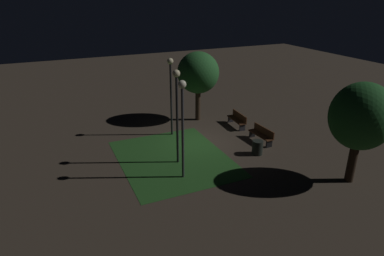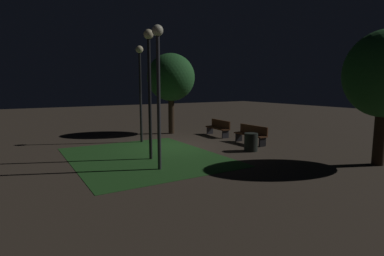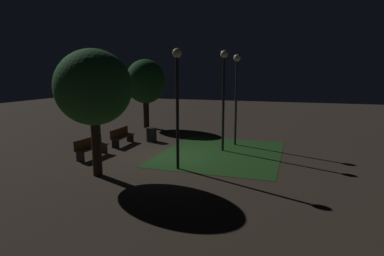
{
  "view_description": "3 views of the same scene",
  "coord_description": "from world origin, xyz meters",
  "px_view_note": "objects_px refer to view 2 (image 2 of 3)",
  "views": [
    {
      "loc": [
        -15.87,
        7.46,
        8.12
      ],
      "look_at": [
        -0.19,
        0.43,
        1.08
      ],
      "focal_mm": 31.35,
      "sensor_mm": 36.0,
      "label": 1
    },
    {
      "loc": [
        -12.13,
        6.37,
        2.77
      ],
      "look_at": [
        -1.14,
        -0.26,
        0.97
      ],
      "focal_mm": 28.36,
      "sensor_mm": 36.0,
      "label": 2
    },
    {
      "loc": [
        13.22,
        5.24,
        3.75
      ],
      "look_at": [
        0.07,
        0.9,
        1.36
      ],
      "focal_mm": 29.98,
      "sensor_mm": 36.0,
      "label": 3
    }
  ],
  "objects_px": {
    "lamp_post_path_center": "(140,78)",
    "bench_lawn_edge": "(218,127)",
    "bench_by_lamp": "(251,134)",
    "trash_bin": "(251,142)",
    "lamp_post_plaza_east": "(158,73)",
    "tree_back_left": "(171,78)",
    "lamp_post_near_wall": "(149,73)"
  },
  "relations": [
    {
      "from": "lamp_post_path_center",
      "to": "bench_lawn_edge",
      "type": "bearing_deg",
      "value": -96.12
    },
    {
      "from": "bench_by_lamp",
      "to": "bench_lawn_edge",
      "type": "xyz_separation_m",
      "value": [
        2.66,
        0.0,
        0.0
      ]
    },
    {
      "from": "trash_bin",
      "to": "lamp_post_plaza_east",
      "type": "bearing_deg",
      "value": 97.5
    },
    {
      "from": "trash_bin",
      "to": "lamp_post_path_center",
      "type": "bearing_deg",
      "value": 36.41
    },
    {
      "from": "tree_back_left",
      "to": "lamp_post_path_center",
      "type": "bearing_deg",
      "value": 123.64
    },
    {
      "from": "bench_by_lamp",
      "to": "lamp_post_plaza_east",
      "type": "distance_m",
      "value": 6.55
    },
    {
      "from": "lamp_post_path_center",
      "to": "lamp_post_plaza_east",
      "type": "relative_size",
      "value": 1.0
    },
    {
      "from": "bench_by_lamp",
      "to": "bench_lawn_edge",
      "type": "relative_size",
      "value": 0.99
    },
    {
      "from": "tree_back_left",
      "to": "lamp_post_near_wall",
      "type": "bearing_deg",
      "value": 145.54
    },
    {
      "from": "bench_by_lamp",
      "to": "tree_back_left",
      "type": "bearing_deg",
      "value": 20.7
    },
    {
      "from": "tree_back_left",
      "to": "bench_by_lamp",
      "type": "bearing_deg",
      "value": -159.3
    },
    {
      "from": "tree_back_left",
      "to": "bench_lawn_edge",
      "type": "bearing_deg",
      "value": -139.76
    },
    {
      "from": "trash_bin",
      "to": "bench_lawn_edge",
      "type": "bearing_deg",
      "value": -16.21
    },
    {
      "from": "bench_by_lamp",
      "to": "lamp_post_path_center",
      "type": "relative_size",
      "value": 0.39
    },
    {
      "from": "lamp_post_near_wall",
      "to": "trash_bin",
      "type": "height_order",
      "value": "lamp_post_near_wall"
    },
    {
      "from": "lamp_post_plaza_east",
      "to": "lamp_post_near_wall",
      "type": "bearing_deg",
      "value": -12.45
    },
    {
      "from": "bench_by_lamp",
      "to": "trash_bin",
      "type": "bearing_deg",
      "value": 137.39
    },
    {
      "from": "lamp_post_near_wall",
      "to": "bench_lawn_edge",
      "type": "bearing_deg",
      "value": -60.67
    },
    {
      "from": "lamp_post_near_wall",
      "to": "lamp_post_plaza_east",
      "type": "distance_m",
      "value": 1.52
    },
    {
      "from": "bench_by_lamp",
      "to": "trash_bin",
      "type": "height_order",
      "value": "bench_by_lamp"
    },
    {
      "from": "bench_lawn_edge",
      "to": "lamp_post_path_center",
      "type": "height_order",
      "value": "lamp_post_path_center"
    },
    {
      "from": "lamp_post_near_wall",
      "to": "lamp_post_plaza_east",
      "type": "relative_size",
      "value": 1.03
    },
    {
      "from": "lamp_post_plaza_east",
      "to": "trash_bin",
      "type": "bearing_deg",
      "value": -82.5
    },
    {
      "from": "lamp_post_path_center",
      "to": "trash_bin",
      "type": "height_order",
      "value": "lamp_post_path_center"
    },
    {
      "from": "lamp_post_path_center",
      "to": "lamp_post_plaza_east",
      "type": "height_order",
      "value": "lamp_post_plaza_east"
    },
    {
      "from": "bench_by_lamp",
      "to": "bench_lawn_edge",
      "type": "distance_m",
      "value": 2.66
    },
    {
      "from": "bench_lawn_edge",
      "to": "lamp_post_plaza_east",
      "type": "xyz_separation_m",
      "value": [
        -4.5,
        5.69,
        2.68
      ]
    },
    {
      "from": "bench_lawn_edge",
      "to": "lamp_post_near_wall",
      "type": "xyz_separation_m",
      "value": [
        -3.01,
        5.36,
        2.75
      ]
    },
    {
      "from": "tree_back_left",
      "to": "trash_bin",
      "type": "xyz_separation_m",
      "value": [
        -6.05,
        -0.69,
        -2.83
      ]
    },
    {
      "from": "bench_lawn_edge",
      "to": "tree_back_left",
      "type": "xyz_separation_m",
      "value": [
        2.15,
        1.82,
        2.73
      ]
    },
    {
      "from": "tree_back_left",
      "to": "lamp_post_near_wall",
      "type": "xyz_separation_m",
      "value": [
        -5.16,
        3.54,
        0.01
      ]
    },
    {
      "from": "trash_bin",
      "to": "bench_by_lamp",
      "type": "bearing_deg",
      "value": -42.61
    }
  ]
}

